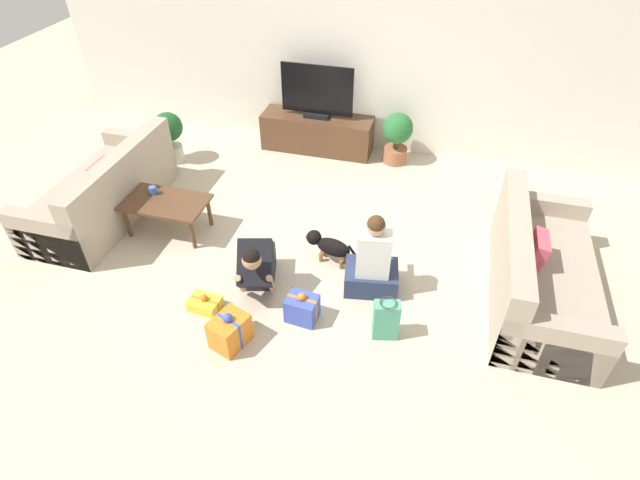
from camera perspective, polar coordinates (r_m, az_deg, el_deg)
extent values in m
plane|color=beige|center=(5.38, -2.62, -1.98)|extent=(16.00, 16.00, 0.00)
cube|color=white|center=(6.96, 3.88, 20.47)|extent=(8.40, 0.06, 2.60)
cube|color=tan|center=(6.43, -23.59, 4.40)|extent=(0.90, 1.95, 0.41)
cube|color=tan|center=(6.02, -21.92, 7.22)|extent=(0.20, 1.95, 0.42)
cube|color=tan|center=(6.97, -19.79, 9.17)|extent=(0.90, 0.16, 0.59)
cube|color=tan|center=(5.86, -28.51, 0.13)|extent=(0.90, 0.16, 0.59)
cube|color=#E5566B|center=(6.16, -23.34, 6.95)|extent=(0.18, 0.34, 0.32)
cube|color=tan|center=(5.26, 24.01, -4.34)|extent=(0.90, 1.95, 0.41)
cube|color=tan|center=(4.94, 21.36, -0.23)|extent=(0.20, 1.95, 0.42)
cube|color=tan|center=(4.58, 25.04, -11.06)|extent=(0.90, 0.16, 0.59)
cube|color=tan|center=(5.90, 23.68, 2.14)|extent=(0.90, 0.16, 0.59)
cube|color=#E5566B|center=(5.01, 23.46, -1.11)|extent=(0.18, 0.34, 0.32)
cube|color=brown|center=(5.77, -17.27, 4.13)|extent=(0.92, 0.55, 0.03)
cylinder|color=brown|center=(5.95, -21.18, 1.88)|extent=(0.04, 0.04, 0.37)
cylinder|color=brown|center=(5.56, -14.36, 0.64)|extent=(0.04, 0.04, 0.37)
cylinder|color=brown|center=(6.22, -19.16, 4.21)|extent=(0.04, 0.04, 0.37)
cylinder|color=brown|center=(5.85, -12.53, 3.18)|extent=(0.04, 0.04, 0.37)
cube|color=brown|center=(7.19, -0.32, 12.13)|extent=(1.55, 0.46, 0.51)
cube|color=black|center=(7.07, -0.33, 14.12)|extent=(0.35, 0.20, 0.05)
cube|color=black|center=(6.92, -0.34, 16.80)|extent=(0.99, 0.03, 0.67)
cylinder|color=beige|center=(7.27, -16.42, 9.51)|extent=(0.27, 0.27, 0.22)
cylinder|color=brown|center=(7.19, -16.66, 10.68)|extent=(0.05, 0.05, 0.12)
sphere|color=#1E5628|center=(7.09, -17.00, 12.25)|extent=(0.39, 0.39, 0.39)
cylinder|color=#A36042|center=(7.04, 8.54, 9.63)|extent=(0.33, 0.33, 0.20)
cylinder|color=brown|center=(6.96, 8.67, 10.79)|extent=(0.06, 0.06, 0.12)
sphere|color=#286B33|center=(6.85, 8.87, 12.51)|extent=(0.41, 0.41, 0.41)
cube|color=#23232D|center=(5.10, -6.85, -2.97)|extent=(0.39, 0.50, 0.28)
cube|color=black|center=(4.72, -7.40, -2.66)|extent=(0.43, 0.54, 0.44)
sphere|color=tan|center=(4.46, -7.82, -2.26)|extent=(0.18, 0.18, 0.18)
sphere|color=black|center=(4.44, -7.85, -1.96)|extent=(0.16, 0.16, 0.16)
cylinder|color=tan|center=(4.78, -9.07, -4.97)|extent=(0.12, 0.26, 0.38)
cylinder|color=tan|center=(4.75, -5.61, -5.00)|extent=(0.12, 0.26, 0.38)
cube|color=#283351|center=(5.00, 5.86, -4.28)|extent=(0.58, 0.48, 0.24)
cube|color=white|center=(4.71, 6.13, -1.60)|extent=(0.35, 0.25, 0.48)
sphere|color=tan|center=(4.52, 6.41, 1.58)|extent=(0.18, 0.18, 0.18)
sphere|color=#472D19|center=(4.49, 6.44, 1.81)|extent=(0.17, 0.17, 0.17)
cylinder|color=tan|center=(4.92, 7.59, -0.77)|extent=(0.10, 0.27, 0.06)
cylinder|color=tan|center=(4.91, 4.62, -0.59)|extent=(0.10, 0.27, 0.06)
ellipsoid|color=black|center=(5.20, 1.53, -0.85)|extent=(0.40, 0.25, 0.19)
sphere|color=black|center=(5.25, -0.69, 0.30)|extent=(0.16, 0.16, 0.16)
sphere|color=olive|center=(5.28, -1.30, 0.38)|extent=(0.07, 0.07, 0.07)
cylinder|color=black|center=(5.11, 3.71, -1.27)|extent=(0.11, 0.05, 0.12)
cylinder|color=olive|center=(5.37, 0.61, -1.34)|extent=(0.04, 0.04, 0.10)
cylinder|color=olive|center=(5.30, 0.09, -1.99)|extent=(0.04, 0.04, 0.10)
cylinder|color=olive|center=(5.29, 2.92, -2.13)|extent=(0.04, 0.04, 0.10)
cylinder|color=olive|center=(5.22, 2.43, -2.81)|extent=(0.04, 0.04, 0.10)
cube|color=orange|center=(4.54, -10.27, -10.23)|extent=(0.35, 0.39, 0.30)
cube|color=#3D51BC|center=(4.54, -10.27, -10.23)|extent=(0.25, 0.11, 0.30)
sphere|color=#3D51BC|center=(4.41, -10.53, -8.77)|extent=(0.09, 0.09, 0.09)
cube|color=#3D51BC|center=(4.67, -2.07, -7.82)|extent=(0.30, 0.25, 0.26)
cube|color=orange|center=(4.67, -2.07, -7.82)|extent=(0.29, 0.06, 0.26)
sphere|color=orange|center=(4.56, -2.11, -6.51)|extent=(0.08, 0.08, 0.08)
cube|color=yellow|center=(4.94, -13.02, -7.11)|extent=(0.31, 0.24, 0.11)
cube|color=orange|center=(4.94, -13.02, -7.11)|extent=(0.30, 0.06, 0.11)
sphere|color=orange|center=(4.88, -13.16, -6.45)|extent=(0.07, 0.07, 0.07)
cube|color=#4CA384|center=(4.51, 7.55, -9.06)|extent=(0.25, 0.17, 0.41)
torus|color=#4C3823|center=(4.35, 7.80, -7.10)|extent=(0.18, 0.18, 0.01)
cylinder|color=#386BAD|center=(5.90, -18.57, 5.40)|extent=(0.08, 0.08, 0.09)
torus|color=#386BAD|center=(5.87, -18.14, 5.38)|extent=(0.06, 0.01, 0.06)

